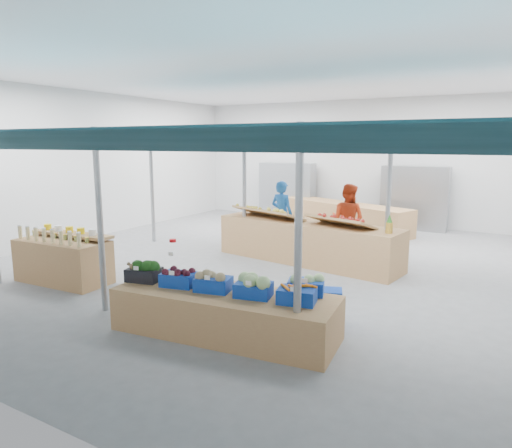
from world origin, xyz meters
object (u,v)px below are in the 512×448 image
(fruit_counter, at_px, (307,242))
(veg_counter, at_px, (225,313))
(bottle_shelf, at_px, (65,259))
(crate_stack, at_px, (326,307))
(vendor_right, at_px, (348,220))
(vendor_left, at_px, (282,214))

(fruit_counter, bearing_deg, veg_counter, -73.40)
(bottle_shelf, bearing_deg, crate_stack, 2.53)
(crate_stack, bearing_deg, veg_counter, -137.19)
(veg_counter, bearing_deg, vendor_right, 83.91)
(fruit_counter, distance_m, vendor_left, 1.68)
(veg_counter, distance_m, vendor_left, 5.78)
(bottle_shelf, height_order, vendor_right, vendor_right)
(fruit_counter, distance_m, vendor_right, 1.32)
(veg_counter, distance_m, fruit_counter, 4.40)
(bottle_shelf, relative_size, veg_counter, 0.60)
(bottle_shelf, relative_size, vendor_right, 1.11)
(bottle_shelf, relative_size, crate_stack, 3.49)
(vendor_right, bearing_deg, crate_stack, 113.36)
(veg_counter, xyz_separation_m, fruit_counter, (-0.61, 4.36, 0.16))
(vendor_right, bearing_deg, fruit_counter, 70.03)
(bottle_shelf, relative_size, vendor_left, 1.11)
(veg_counter, bearing_deg, crate_stack, 36.62)
(veg_counter, relative_size, crate_stack, 5.82)
(veg_counter, distance_m, crate_stack, 1.56)
(fruit_counter, relative_size, vendor_right, 2.50)
(crate_stack, distance_m, vendor_left, 5.33)
(crate_stack, bearing_deg, vendor_left, 123.91)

